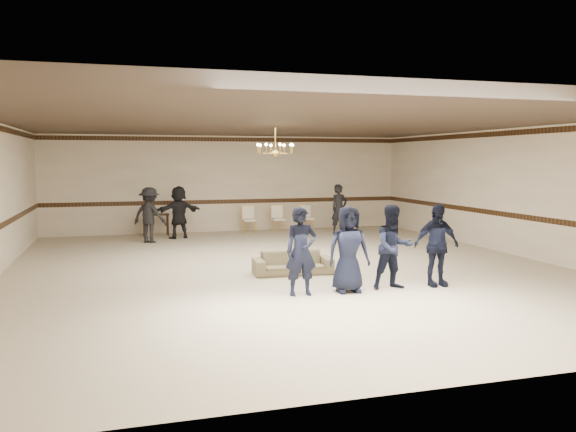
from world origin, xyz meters
name	(u,v)px	position (x,y,z in m)	size (l,w,h in m)	color
room	(287,196)	(0.00, 0.00, 1.60)	(12.01, 14.01, 3.21)	tan
chair_rail	(229,202)	(0.00, 6.99, 1.00)	(12.00, 0.02, 0.14)	#3B2211
crown_molding	(229,139)	(0.00, 6.99, 3.08)	(12.00, 0.02, 0.14)	#3B2211
chandelier	(275,140)	(0.00, 1.00, 2.88)	(0.94, 0.94, 0.89)	#B6943A
boy_a	(301,251)	(-0.49, -2.56, 0.79)	(0.57, 0.38, 1.57)	black
boy_b	(348,249)	(0.41, -2.56, 0.79)	(0.77, 0.50, 1.57)	black
boy_c	(393,247)	(1.31, -2.56, 0.79)	(0.76, 0.60, 1.57)	black
boy_d	(436,245)	(2.21, -2.56, 0.79)	(0.92, 0.38, 1.57)	black
settee	(293,263)	(-0.08, -0.69, 0.24)	(1.66, 0.65, 0.49)	#7A7051
adult_left	(150,215)	(-2.73, 4.90, 0.81)	(1.04, 0.60, 1.61)	black
adult_mid	(179,212)	(-1.83, 5.60, 0.81)	(1.50, 0.48, 1.61)	black
adult_right	(339,209)	(3.27, 5.20, 0.81)	(0.59, 0.39, 1.61)	black
banquet_chair_left	(249,220)	(0.53, 6.29, 0.44)	(0.42, 0.42, 0.87)	#F5EBCE
banquet_chair_mid	(279,219)	(1.53, 6.29, 0.44)	(0.42, 0.42, 0.87)	#F5EBCE
banquet_chair_right	(307,218)	(2.53, 6.29, 0.44)	(0.42, 0.42, 0.87)	#F5EBCE
console_table	(156,225)	(-2.47, 6.49, 0.35)	(0.83, 0.35, 0.70)	black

